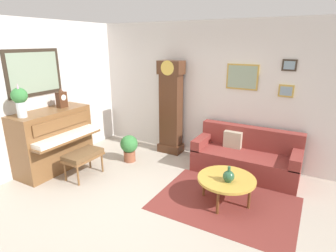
{
  "coord_description": "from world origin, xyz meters",
  "views": [
    {
      "loc": [
        2.07,
        -2.88,
        2.39
      ],
      "look_at": [
        -0.23,
        1.2,
        0.93
      ],
      "focal_mm": 28.97,
      "sensor_mm": 36.0,
      "label": 1
    }
  ],
  "objects_px": {
    "flower_vase": "(20,99)",
    "couch": "(246,157)",
    "coffee_table": "(226,180)",
    "mantel_clock": "(62,99)",
    "green_jug": "(229,176)",
    "grandfather_clock": "(171,110)",
    "piano": "(54,140)",
    "potted_plant": "(129,146)",
    "piano_bench": "(83,156)"
  },
  "relations": [
    {
      "from": "flower_vase",
      "to": "couch",
      "type": "bearing_deg",
      "value": 33.8
    },
    {
      "from": "couch",
      "to": "coffee_table",
      "type": "xyz_separation_m",
      "value": [
        -0.01,
        -1.16,
        0.07
      ]
    },
    {
      "from": "mantel_clock",
      "to": "green_jug",
      "type": "relative_size",
      "value": 1.58
    },
    {
      "from": "grandfather_clock",
      "to": "green_jug",
      "type": "bearing_deg",
      "value": -39.48
    },
    {
      "from": "coffee_table",
      "to": "green_jug",
      "type": "bearing_deg",
      "value": -60.2
    },
    {
      "from": "grandfather_clock",
      "to": "mantel_clock",
      "type": "distance_m",
      "value": 2.23
    },
    {
      "from": "piano",
      "to": "grandfather_clock",
      "type": "bearing_deg",
      "value": 50.23
    },
    {
      "from": "mantel_clock",
      "to": "potted_plant",
      "type": "relative_size",
      "value": 0.68
    },
    {
      "from": "couch",
      "to": "mantel_clock",
      "type": "xyz_separation_m",
      "value": [
        -3.27,
        -1.36,
        1.03
      ]
    },
    {
      "from": "flower_vase",
      "to": "piano_bench",
      "type": "bearing_deg",
      "value": 37.67
    },
    {
      "from": "grandfather_clock",
      "to": "couch",
      "type": "bearing_deg",
      "value": -6.69
    },
    {
      "from": "piano",
      "to": "green_jug",
      "type": "height_order",
      "value": "piano"
    },
    {
      "from": "piano_bench",
      "to": "mantel_clock",
      "type": "height_order",
      "value": "mantel_clock"
    },
    {
      "from": "piano_bench",
      "to": "green_jug",
      "type": "xyz_separation_m",
      "value": [
        2.59,
        0.37,
        0.09
      ]
    },
    {
      "from": "piano",
      "to": "couch",
      "type": "height_order",
      "value": "piano"
    },
    {
      "from": "grandfather_clock",
      "to": "potted_plant",
      "type": "height_order",
      "value": "grandfather_clock"
    },
    {
      "from": "piano",
      "to": "coffee_table",
      "type": "bearing_deg",
      "value": 8.43
    },
    {
      "from": "couch",
      "to": "piano",
      "type": "bearing_deg",
      "value": -153.24
    },
    {
      "from": "coffee_table",
      "to": "couch",
      "type": "bearing_deg",
      "value": 89.67
    },
    {
      "from": "coffee_table",
      "to": "mantel_clock",
      "type": "relative_size",
      "value": 2.32
    },
    {
      "from": "piano_bench",
      "to": "couch",
      "type": "xyz_separation_m",
      "value": [
        2.54,
        1.63,
        -0.09
      ]
    },
    {
      "from": "couch",
      "to": "green_jug",
      "type": "distance_m",
      "value": 1.28
    },
    {
      "from": "piano_bench",
      "to": "mantel_clock",
      "type": "bearing_deg",
      "value": 160.06
    },
    {
      "from": "piano",
      "to": "coffee_table",
      "type": "distance_m",
      "value": 3.3
    },
    {
      "from": "coffee_table",
      "to": "potted_plant",
      "type": "xyz_separation_m",
      "value": [
        -2.22,
        0.49,
        -0.06
      ]
    },
    {
      "from": "couch",
      "to": "mantel_clock",
      "type": "height_order",
      "value": "mantel_clock"
    },
    {
      "from": "flower_vase",
      "to": "green_jug",
      "type": "xyz_separation_m",
      "value": [
        3.32,
        0.93,
        -0.99
      ]
    },
    {
      "from": "piano_bench",
      "to": "mantel_clock",
      "type": "distance_m",
      "value": 1.22
    },
    {
      "from": "coffee_table",
      "to": "mantel_clock",
      "type": "xyz_separation_m",
      "value": [
        -3.26,
        -0.2,
        0.96
      ]
    },
    {
      "from": "piano",
      "to": "piano_bench",
      "type": "bearing_deg",
      "value": 1.7
    },
    {
      "from": "couch",
      "to": "coffee_table",
      "type": "relative_size",
      "value": 2.16
    },
    {
      "from": "grandfather_clock",
      "to": "green_jug",
      "type": "distance_m",
      "value": 2.35
    },
    {
      "from": "grandfather_clock",
      "to": "green_jug",
      "type": "relative_size",
      "value": 8.46
    },
    {
      "from": "mantel_clock",
      "to": "potted_plant",
      "type": "height_order",
      "value": "mantel_clock"
    },
    {
      "from": "couch",
      "to": "green_jug",
      "type": "relative_size",
      "value": 7.92
    },
    {
      "from": "piano",
      "to": "couch",
      "type": "bearing_deg",
      "value": 26.76
    },
    {
      "from": "piano",
      "to": "piano_bench",
      "type": "distance_m",
      "value": 0.75
    },
    {
      "from": "couch",
      "to": "coffee_table",
      "type": "bearing_deg",
      "value": -90.33
    },
    {
      "from": "piano_bench",
      "to": "coffee_table",
      "type": "height_order",
      "value": "piano_bench"
    },
    {
      "from": "piano",
      "to": "flower_vase",
      "type": "relative_size",
      "value": 2.48
    },
    {
      "from": "piano",
      "to": "green_jug",
      "type": "relative_size",
      "value": 6.0
    },
    {
      "from": "grandfather_clock",
      "to": "flower_vase",
      "type": "xyz_separation_m",
      "value": [
        -1.54,
        -2.39,
        0.52
      ]
    },
    {
      "from": "mantel_clock",
      "to": "flower_vase",
      "type": "bearing_deg",
      "value": -90.03
    },
    {
      "from": "grandfather_clock",
      "to": "couch",
      "type": "distance_m",
      "value": 1.86
    },
    {
      "from": "couch",
      "to": "potted_plant",
      "type": "distance_m",
      "value": 2.33
    },
    {
      "from": "coffee_table",
      "to": "flower_vase",
      "type": "bearing_deg",
      "value": -162.59
    },
    {
      "from": "coffee_table",
      "to": "flower_vase",
      "type": "xyz_separation_m",
      "value": [
        -3.26,
        -1.02,
        1.1
      ]
    },
    {
      "from": "coffee_table",
      "to": "green_jug",
      "type": "distance_m",
      "value": 0.16
    },
    {
      "from": "piano",
      "to": "grandfather_clock",
      "type": "distance_m",
      "value": 2.44
    },
    {
      "from": "piano_bench",
      "to": "flower_vase",
      "type": "bearing_deg",
      "value": -142.33
    }
  ]
}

